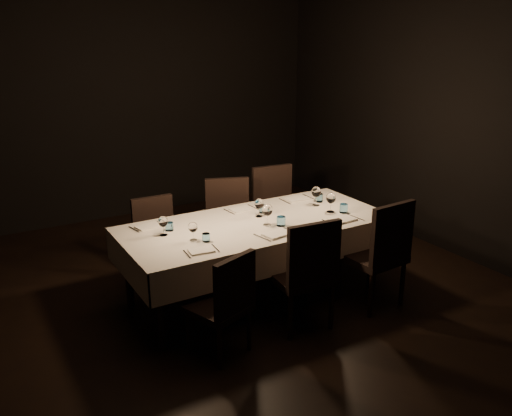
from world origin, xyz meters
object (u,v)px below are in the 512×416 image
chair_near_left (226,300)px  dining_table (256,230)px  chair_far_center (229,221)px  chair_near_right (380,250)px  chair_far_left (157,236)px  chair_near_center (306,270)px  chair_far_right (276,207)px

chair_near_left → dining_table: bearing=-153.0°
dining_table → chair_far_center: (0.09, 0.72, -0.15)m
chair_near_right → chair_far_left: (-1.57, 1.53, -0.07)m
chair_near_left → chair_near_center: chair_near_center is taller
chair_far_left → chair_near_right: bearing=-42.7°
chair_near_center → chair_far_center: size_ratio=1.04×
chair_near_center → chair_near_right: size_ratio=0.97×
chair_near_right → chair_far_left: 2.19m
dining_table → chair_near_right: size_ratio=2.43×
dining_table → chair_far_left: bearing=131.6°
dining_table → chair_near_left: chair_near_left is taller
chair_near_center → chair_far_right: size_ratio=1.00×
chair_near_center → chair_far_left: (-0.75, 1.52, -0.06)m
chair_near_left → chair_far_center: 1.69m
chair_far_center → chair_far_right: bearing=28.2°
chair_near_center → chair_near_right: bearing=-176.3°
dining_table → chair_near_left: 1.06m
chair_near_right → chair_far_center: bearing=-66.0°
dining_table → chair_near_left: bearing=-133.4°
chair_near_left → chair_near_right: chair_near_right is taller
chair_near_right → chair_far_right: (-0.13, 1.55, -0.01)m
chair_far_left → chair_far_right: bearing=2.4°
chair_far_right → chair_near_right: bearing=-78.9°
chair_near_left → chair_far_right: size_ratio=0.87×
chair_far_center → chair_near_center: bearing=-70.3°
dining_table → chair_near_left: size_ratio=2.87×
chair_near_right → chair_far_right: bearing=-89.3°
chair_near_center → chair_far_right: (0.69, 1.54, -0.00)m
chair_near_right → chair_far_left: chair_near_right is taller
chair_near_center → chair_far_center: (0.03, 1.45, -0.02)m
chair_far_left → chair_far_center: bearing=-2.9°
chair_far_center → chair_near_right: bearing=-40.9°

